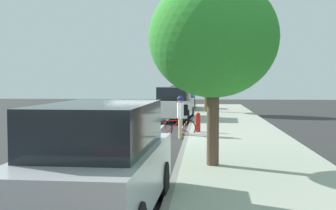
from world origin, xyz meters
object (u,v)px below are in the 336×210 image
object	(u,v)px
parked_pickup_dark_blue_far	(182,99)
fire_hydrant	(198,122)
cyclist_with_backpack	(181,113)
parked_suv_white_mid	(175,103)
bicycle_at_curb	(176,128)
parked_suv_silver_second	(99,161)
street_tree_near_cyclist	(213,38)
street_tree_mid_block	(207,63)

from	to	relation	value
parked_pickup_dark_blue_far	fire_hydrant	size ratio (longest dim) A/B	6.34
parked_pickup_dark_blue_far	cyclist_with_backpack	xyz separation A→B (m)	(0.81, -16.87, 0.17)
parked_suv_white_mid	bicycle_at_curb	bearing A→B (deg)	-85.74
fire_hydrant	parked_suv_silver_second	bearing A→B (deg)	-97.34
parked_suv_silver_second	parked_pickup_dark_blue_far	world-z (taller)	parked_suv_silver_second
street_tree_near_cyclist	cyclist_with_backpack	bearing A→B (deg)	100.24
parked_pickup_dark_blue_far	cyclist_with_backpack	distance (m)	16.89
parked_suv_silver_second	parked_suv_white_mid	size ratio (longest dim) A/B	0.99
parked_suv_silver_second	parked_suv_white_mid	world-z (taller)	same
bicycle_at_curb	street_tree_mid_block	world-z (taller)	street_tree_mid_block
parked_suv_white_mid	cyclist_with_backpack	xyz separation A→B (m)	(0.78, -7.95, 0.04)
street_tree_mid_block	parked_suv_silver_second	bearing A→B (deg)	-94.70
parked_suv_white_mid	street_tree_mid_block	bearing A→B (deg)	70.68
parked_suv_silver_second	fire_hydrant	world-z (taller)	parked_suv_silver_second
street_tree_near_cyclist	fire_hydrant	world-z (taller)	street_tree_near_cyclist
parked_suv_white_mid	street_tree_mid_block	distance (m)	6.38
bicycle_at_curb	fire_hydrant	bearing A→B (deg)	33.21
bicycle_at_curb	street_tree_near_cyclist	bearing A→B (deg)	-78.59
parked_suv_white_mid	fire_hydrant	distance (m)	7.08
cyclist_with_backpack	street_tree_mid_block	xyz separation A→B (m)	(1.15, 13.46, 2.54)
street_tree_near_cyclist	fire_hydrant	bearing A→B (deg)	93.70
street_tree_mid_block	fire_hydrant	xyz separation A→B (m)	(-0.48, -12.42, -3.02)
parked_suv_white_mid	cyclist_with_backpack	distance (m)	7.99
bicycle_at_curb	street_tree_mid_block	bearing A→B (deg)	83.98
parked_suv_white_mid	parked_pickup_dark_blue_far	world-z (taller)	parked_suv_white_mid
parked_suv_silver_second	bicycle_at_curb	bearing A→B (deg)	86.86
parked_suv_silver_second	cyclist_with_backpack	distance (m)	10.67
parked_suv_silver_second	parked_suv_white_mid	bearing A→B (deg)	89.85
fire_hydrant	bicycle_at_curb	bearing A→B (deg)	-146.79
cyclist_with_backpack	street_tree_mid_block	world-z (taller)	street_tree_mid_block
bicycle_at_curb	parked_pickup_dark_blue_far	bearing A→B (deg)	92.03
bicycle_at_curb	fire_hydrant	size ratio (longest dim) A/B	1.97
parked_suv_silver_second	parked_pickup_dark_blue_far	distance (m)	27.51
parked_suv_silver_second	street_tree_near_cyclist	distance (m)	5.31
parked_suv_silver_second	street_tree_mid_block	size ratio (longest dim) A/B	0.96
parked_pickup_dark_blue_far	street_tree_near_cyclist	size ratio (longest dim) A/B	1.10
parked_pickup_dark_blue_far	cyclist_with_backpack	size ratio (longest dim) A/B	3.05
parked_suv_white_mid	fire_hydrant	size ratio (longest dim) A/B	5.73
street_tree_near_cyclist	fire_hydrant	size ratio (longest dim) A/B	5.79
parked_suv_silver_second	cyclist_with_backpack	bearing A→B (deg)	85.53
parked_pickup_dark_blue_far	street_tree_mid_block	xyz separation A→B (m)	(1.95, -3.42, 2.71)
parked_suv_silver_second	street_tree_mid_block	xyz separation A→B (m)	(1.98, 24.10, 2.58)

